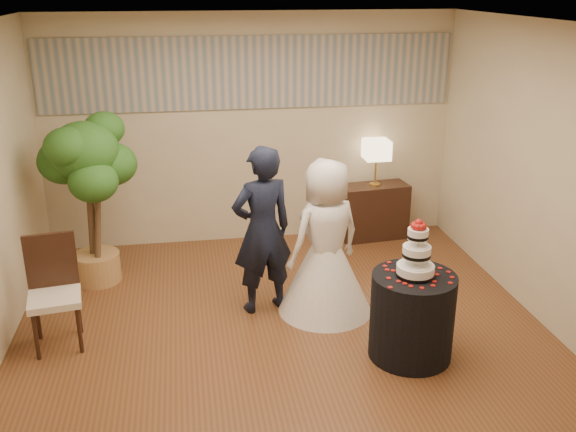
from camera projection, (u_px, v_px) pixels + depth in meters
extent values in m
cube|color=brown|center=(285.00, 337.00, 5.98)|extent=(5.00, 5.00, 0.00)
cube|color=white|center=(284.00, 25.00, 5.01)|extent=(5.00, 5.00, 0.00)
cube|color=#C4B491|center=(251.00, 131.00, 7.81)|extent=(5.00, 0.06, 2.80)
cube|color=#C4B491|center=(365.00, 350.00, 3.19)|extent=(5.00, 0.06, 2.80)
cube|color=#C4B491|center=(553.00, 180.00, 5.89)|extent=(0.06, 5.00, 2.80)
cube|color=gray|center=(250.00, 73.00, 7.55)|extent=(4.90, 0.02, 0.85)
imported|color=black|center=(262.00, 230.00, 6.22)|extent=(0.70, 0.56, 1.69)
imported|color=white|center=(326.00, 238.00, 6.20)|extent=(1.22, 1.22, 1.57)
cylinder|color=black|center=(412.00, 316.00, 5.56)|extent=(0.95, 0.95, 0.77)
cube|color=black|center=(374.00, 211.00, 8.18)|extent=(0.88, 0.46, 0.70)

